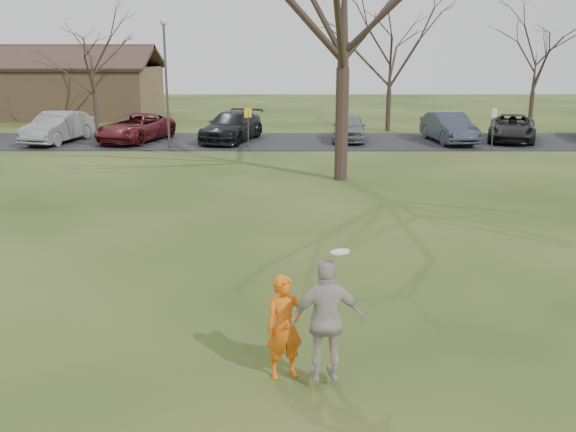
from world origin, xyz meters
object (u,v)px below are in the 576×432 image
object	(u,v)px
car_2	(135,128)
building	(17,89)
car_4	(349,127)
car_6	(512,128)
car_5	(449,128)
player_defender	(285,327)
car_1	(58,127)
car_3	(232,126)
catching_play	(327,320)
lamp_post	(166,68)

from	to	relation	value
car_2	building	bearing A→B (deg)	149.12
car_4	building	distance (m)	26.60
car_2	car_4	distance (m)	11.46
car_6	car_5	bearing A→B (deg)	-151.73
player_defender	car_1	world-z (taller)	car_1
car_6	car_3	bearing A→B (deg)	-160.33
player_defender	car_3	size ratio (longest dim) A/B	0.31
car_6	catching_play	bearing A→B (deg)	-94.97
car_2	player_defender	bearing A→B (deg)	-54.41
car_3	car_6	bearing A→B (deg)	16.01
player_defender	lamp_post	bearing A→B (deg)	86.76
car_3	car_5	size ratio (longest dim) A/B	1.13
player_defender	car_3	bearing A→B (deg)	78.85
car_2	car_5	size ratio (longest dim) A/B	1.11
car_3	car_4	size ratio (longest dim) A/B	1.27
car_3	catching_play	bearing A→B (deg)	-66.14
car_2	lamp_post	bearing A→B (deg)	-28.87
car_6	building	distance (m)	34.55
car_3	catching_play	distance (m)	25.54
car_5	lamp_post	world-z (taller)	lamp_post
car_5	building	bearing A→B (deg)	147.62
car_3	building	bearing A→B (deg)	158.07
player_defender	car_2	distance (m)	26.13
car_5	car_2	bearing A→B (deg)	171.93
player_defender	car_5	distance (m)	25.95
car_2	car_3	xyz separation A→B (m)	(5.15, 0.16, 0.05)
car_2	car_3	distance (m)	5.15
catching_play	car_6	bearing A→B (deg)	65.74
car_1	car_3	size ratio (longest dim) A/B	0.91
car_3	catching_play	world-z (taller)	catching_play
car_1	player_defender	bearing A→B (deg)	-51.99
car_1	car_6	size ratio (longest dim) A/B	0.97
car_1	car_2	world-z (taller)	car_1
car_3	car_4	world-z (taller)	car_3
catching_play	car_4	bearing A→B (deg)	84.04
car_4	catching_play	world-z (taller)	catching_play
car_4	building	xyz separation A→B (m)	(-23.23, 12.91, 1.17)
player_defender	car_3	distance (m)	25.16
building	car_4	bearing A→B (deg)	-29.07
car_6	catching_play	size ratio (longest dim) A/B	2.46
car_1	car_4	bearing A→B (deg)	13.96
lamp_post	catching_play	bearing A→B (deg)	-73.90
car_2	car_6	xyz separation A→B (m)	(20.24, 0.26, -0.03)
catching_play	building	size ratio (longest dim) A/B	0.10
car_4	car_5	xyz separation A→B (m)	(5.24, -0.57, 0.07)
car_5	car_6	distance (m)	3.60
car_5	lamp_post	bearing A→B (deg)	-179.09
car_5	catching_play	world-z (taller)	catching_play
car_1	car_3	bearing A→B (deg)	15.02
car_3	building	size ratio (longest dim) A/B	0.26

